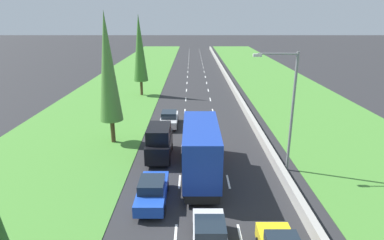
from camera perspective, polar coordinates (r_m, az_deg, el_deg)
ground_plane at (r=60.69m, az=0.88°, el=7.13°), size 300.00×300.00×0.00m
grass_verge_left at (r=61.82m, az=-11.01°, el=7.02°), size 14.00×140.00×0.04m
grass_verge_right at (r=62.56m, az=14.24°, el=6.93°), size 14.00×140.00×0.04m
median_barrier at (r=60.96m, az=6.30°, el=7.48°), size 0.44×120.00×0.85m
lane_markings at (r=60.69m, az=0.88°, el=7.14°), size 3.64×116.00×0.01m
silver_hatchback_centre_lane at (r=17.17m, az=3.20°, el=-19.73°), size 1.74×3.90×1.72m
blue_sedan_left_lane at (r=20.93m, az=-6.98°, el=-12.36°), size 1.82×4.50×1.64m
black_van_left_lane at (r=26.86m, az=-5.72°, el=-3.87°), size 1.96×4.90×2.82m
silver_sedan_left_lane at (r=34.71m, az=-3.99°, el=0.23°), size 1.82×4.50×1.64m
blue_box_truck_centre_lane at (r=23.53m, az=1.58°, el=-4.95°), size 2.46×9.40×4.18m
poplar_tree_second at (r=29.56m, az=-14.61°, el=8.91°), size 2.10×2.10×11.88m
poplar_tree_third at (r=48.09m, az=-9.19°, el=12.41°), size 2.09×2.09×11.72m
street_light_mast at (r=24.33m, az=16.73°, el=2.65°), size 3.20×0.28×9.00m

